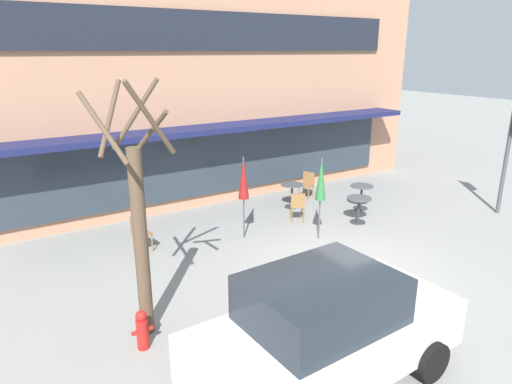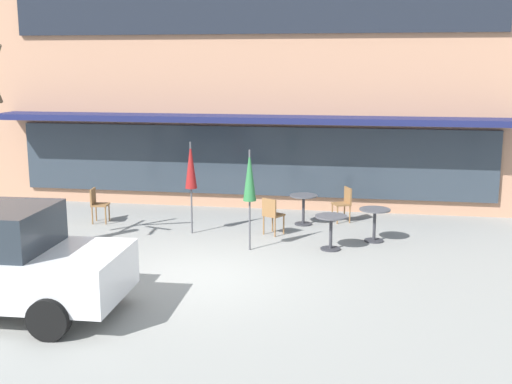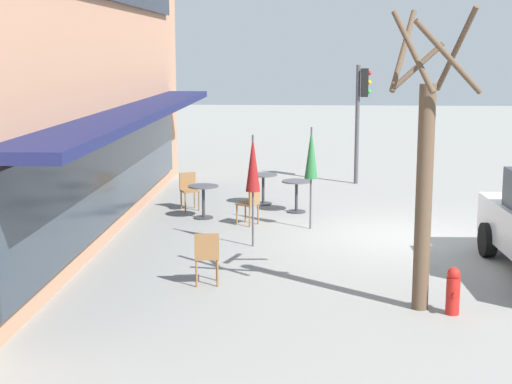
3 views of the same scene
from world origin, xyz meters
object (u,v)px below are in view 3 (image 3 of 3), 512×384
at_px(cafe_table_by_tree, 203,196).
at_px(patio_umbrella_green_folded, 253,164).
at_px(traffic_light_pole, 361,104).
at_px(fire_hydrant, 453,291).
at_px(cafe_table_near_wall, 296,191).
at_px(patio_umbrella_cream_folded, 311,154).
at_px(cafe_chair_2, 250,202).
at_px(cafe_chair_1, 207,254).
at_px(cafe_table_streetside, 263,184).
at_px(street_tree, 425,174).
at_px(cafe_chair_0, 189,188).

height_order(cafe_table_by_tree, patio_umbrella_green_folded, patio_umbrella_green_folded).
distance_m(patio_umbrella_green_folded, traffic_light_pole, 8.05).
xyz_separation_m(cafe_table_by_tree, fire_hydrant, (-6.41, -4.44, -0.16)).
distance_m(cafe_table_by_tree, patio_umbrella_green_folded, 3.06).
relative_size(cafe_table_near_wall, cafe_table_by_tree, 1.00).
distance_m(cafe_table_near_wall, patio_umbrella_green_folded, 3.63).
height_order(patio_umbrella_cream_folded, cafe_chair_2, patio_umbrella_cream_folded).
bearing_deg(fire_hydrant, cafe_table_by_tree, 34.71).
bearing_deg(cafe_chair_2, cafe_chair_1, 174.71).
distance_m(cafe_table_streetside, cafe_chair_1, 6.96).
relative_size(cafe_chair_1, fire_hydrant, 1.26).
relative_size(patio_umbrella_cream_folded, cafe_chair_2, 2.47).
distance_m(patio_umbrella_cream_folded, traffic_light_pole, 6.19).
bearing_deg(patio_umbrella_green_folded, cafe_table_streetside, 0.08).
xyz_separation_m(cafe_table_near_wall, patio_umbrella_cream_folded, (-1.74, -0.32, 1.11)).
height_order(cafe_table_streetside, traffic_light_pole, traffic_light_pole).
height_order(cafe_table_by_tree, street_tree, street_tree).
xyz_separation_m(cafe_chair_0, street_tree, (-7.18, -4.48, 1.51)).
height_order(cafe_table_near_wall, fire_hydrant, cafe_table_near_wall).
relative_size(cafe_chair_0, cafe_chair_2, 1.00).
bearing_deg(traffic_light_pole, cafe_chair_2, 153.75).
bearing_deg(cafe_table_streetside, cafe_chair_1, 175.16).
bearing_deg(street_tree, cafe_chair_1, 73.20).
distance_m(cafe_table_by_tree, cafe_chair_2, 1.29).
xyz_separation_m(cafe_table_by_tree, cafe_chair_0, (0.99, 0.48, 0.01)).
xyz_separation_m(patio_umbrella_cream_folded, cafe_chair_0, (1.93, 2.91, -1.10)).
xyz_separation_m(cafe_chair_0, cafe_chair_1, (-6.18, -1.17, 0.00)).
distance_m(cafe_chair_1, traffic_light_pole, 10.86).
distance_m(cafe_chair_0, fire_hydrant, 8.89).
height_order(cafe_table_by_tree, cafe_chair_1, cafe_chair_1).
bearing_deg(cafe_table_near_wall, fire_hydrant, -162.17).
distance_m(cafe_table_near_wall, street_tree, 7.40).
bearing_deg(cafe_chair_0, cafe_chair_1, -169.25).
xyz_separation_m(cafe_table_streetside, fire_hydrant, (-8.16, -3.16, -0.16)).
bearing_deg(cafe_table_near_wall, cafe_table_streetside, 41.57).
bearing_deg(fire_hydrant, street_tree, 62.70).
bearing_deg(cafe_chair_2, cafe_chair_0, 44.27).
relative_size(patio_umbrella_green_folded, street_tree, 0.50).
distance_m(cafe_chair_0, cafe_chair_1, 6.29).
xyz_separation_m(patio_umbrella_green_folded, fire_hydrant, (-3.87, -3.15, -1.27)).
bearing_deg(cafe_table_by_tree, street_tree, -147.09).
height_order(cafe_chair_0, street_tree, street_tree).
relative_size(cafe_table_by_tree, street_tree, 0.17).
bearing_deg(cafe_chair_0, patio_umbrella_green_folded, -153.49).
bearing_deg(patio_umbrella_cream_folded, cafe_table_by_tree, 69.04).
bearing_deg(fire_hydrant, patio_umbrella_green_folded, 39.19).
relative_size(cafe_table_near_wall, patio_umbrella_green_folded, 0.35).
bearing_deg(cafe_table_streetside, patio_umbrella_green_folded, -179.92).
xyz_separation_m(patio_umbrella_cream_folded, traffic_light_pole, (5.97, -1.48, 0.67)).
relative_size(cafe_table_near_wall, cafe_chair_0, 0.85).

